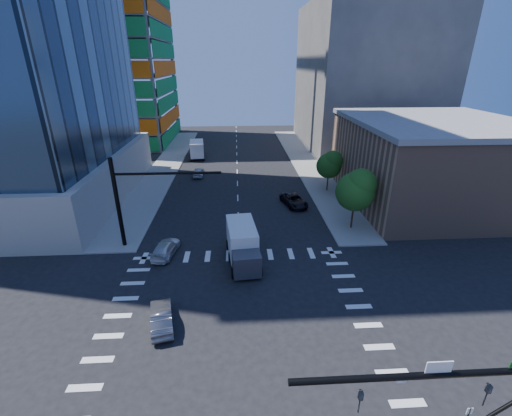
{
  "coord_description": "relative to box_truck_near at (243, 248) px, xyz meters",
  "views": [
    {
      "loc": [
        -0.01,
        -19.4,
        17.19
      ],
      "look_at": [
        1.57,
        8.0,
        5.35
      ],
      "focal_mm": 24.0,
      "sensor_mm": 36.0,
      "label": 1
    }
  ],
  "objects": [
    {
      "name": "construction_building",
      "position": [
        -27.8,
        54.1,
        23.15
      ],
      "size": [
        25.16,
        34.5,
        70.6
      ],
      "color": "gray",
      "rests_on": "ground"
    },
    {
      "name": "road_markings",
      "position": [
        -0.38,
        -7.82,
        -1.46
      ],
      "size": [
        20.0,
        20.0,
        0.01
      ],
      "primitive_type": "cube",
      "color": "silver",
      "rests_on": "ground"
    },
    {
      "name": "car_sb_cross",
      "position": [
        -5.92,
        -7.95,
        -0.78
      ],
      "size": [
        2.33,
        4.35,
        1.36
      ],
      "primitive_type": "imported",
      "rotation": [
        0.0,
        0.0,
        3.37
      ],
      "color": "#56555B",
      "rests_on": "ground"
    },
    {
      "name": "sidewalk_nw",
      "position": [
        -12.88,
        32.18,
        -1.39
      ],
      "size": [
        5.0,
        60.0,
        0.15
      ],
      "primitive_type": "cube",
      "color": "gray",
      "rests_on": "ground"
    },
    {
      "name": "car_sb_near",
      "position": [
        -7.42,
        1.8,
        -0.8
      ],
      "size": [
        2.54,
        4.78,
        1.32
      ],
      "primitive_type": "imported",
      "rotation": [
        0.0,
        0.0,
        2.98
      ],
      "color": "silver",
      "rests_on": "ground"
    },
    {
      "name": "car_sb_mid",
      "position": [
        -6.57,
        26.08,
        -0.78
      ],
      "size": [
        1.69,
        4.02,
        1.36
      ],
      "primitive_type": "imported",
      "rotation": [
        0.0,
        0.0,
        3.12
      ],
      "color": "silver",
      "rests_on": "ground"
    },
    {
      "name": "tree_north",
      "position": [
        12.55,
        18.08,
        2.52
      ],
      "size": [
        3.54,
        3.52,
        5.78
      ],
      "color": "#382316",
      "rests_on": "sidewalk_ne"
    },
    {
      "name": "car_nb_far",
      "position": [
        6.83,
        13.19,
        -0.77
      ],
      "size": [
        3.49,
        5.44,
        1.4
      ],
      "primitive_type": "imported",
      "rotation": [
        0.0,
        0.0,
        0.25
      ],
      "color": "black",
      "rests_on": "ground"
    },
    {
      "name": "tree_south",
      "position": [
        12.25,
        6.08,
        3.22
      ],
      "size": [
        4.16,
        4.16,
        6.82
      ],
      "color": "#382316",
      "rests_on": "sidewalk_ne"
    },
    {
      "name": "box_truck_near",
      "position": [
        0.0,
        0.0,
        0.0
      ],
      "size": [
        3.3,
        6.54,
        3.31
      ],
      "rotation": [
        0.0,
        0.0,
        0.1
      ],
      "color": "black",
      "rests_on": "ground"
    },
    {
      "name": "box_truck_far",
      "position": [
        -7.99,
        37.99,
        -0.01
      ],
      "size": [
        3.3,
        6.5,
        3.28
      ],
      "rotation": [
        0.0,
        0.0,
        3.24
      ],
      "color": "black",
      "rests_on": "ground"
    },
    {
      "name": "ground",
      "position": [
        -0.38,
        -7.82,
        -1.46
      ],
      "size": [
        160.0,
        160.0,
        0.0
      ],
      "primitive_type": "plane",
      "color": "black",
      "rests_on": "ground"
    },
    {
      "name": "sidewalk_ne",
      "position": [
        12.12,
        32.18,
        -1.39
      ],
      "size": [
        5.0,
        60.0,
        0.15
      ],
      "primitive_type": "cube",
      "color": "gray",
      "rests_on": "ground"
    },
    {
      "name": "commercial_building",
      "position": [
        24.62,
        14.18,
        3.85
      ],
      "size": [
        20.5,
        22.5,
        10.6
      ],
      "color": "#9E765B",
      "rests_on": "ground"
    },
    {
      "name": "bg_building_ne",
      "position": [
        26.62,
        47.18,
        12.54
      ],
      "size": [
        24.0,
        30.0,
        28.0
      ],
      "primitive_type": "cube",
      "color": "#5B5652",
      "rests_on": "ground"
    },
    {
      "name": "signal_mast_nw",
      "position": [
        -10.38,
        3.68,
        4.03
      ],
      "size": [
        10.2,
        0.4,
        9.0
      ],
      "color": "black",
      "rests_on": "sidewalk_nw"
    }
  ]
}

